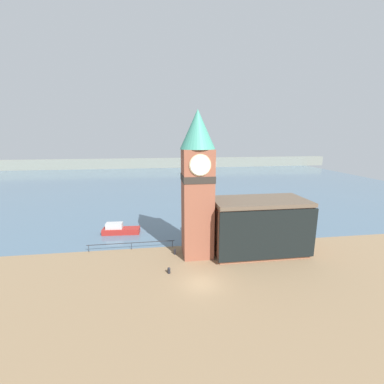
% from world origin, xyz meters
% --- Properties ---
extents(ground_plane, '(160.00, 160.00, 0.00)m').
position_xyz_m(ground_plane, '(0.00, 0.00, 0.00)').
color(ground_plane, '#846B4C').
extents(water, '(160.00, 120.00, 0.00)m').
position_xyz_m(water, '(0.00, 70.61, -0.00)').
color(water, slate).
rests_on(water, ground_plane).
extents(far_shoreline, '(180.00, 3.00, 5.00)m').
position_xyz_m(far_shoreline, '(0.00, 110.61, 2.50)').
color(far_shoreline, gray).
rests_on(far_shoreline, water).
extents(pier_railing, '(12.79, 0.08, 1.09)m').
position_xyz_m(pier_railing, '(-8.73, 10.36, 0.97)').
color(pier_railing, '#232328').
rests_on(pier_railing, ground_plane).
extents(clock_tower, '(4.64, 4.64, 19.93)m').
position_xyz_m(clock_tower, '(0.69, 7.47, 10.57)').
color(clock_tower, brown).
rests_on(clock_tower, ground_plane).
extents(pier_building, '(13.32, 6.83, 7.86)m').
position_xyz_m(pier_building, '(9.57, 7.00, 3.95)').
color(pier_building, '#935B42').
rests_on(pier_building, ground_plane).
extents(boat_near, '(6.38, 2.40, 1.94)m').
position_xyz_m(boat_near, '(-11.34, 17.23, 0.71)').
color(boat_near, maroon).
rests_on(boat_near, water).
extents(mooring_bollard_near, '(0.31, 0.31, 0.85)m').
position_xyz_m(mooring_bollard_near, '(-2.48, 7.86, 0.46)').
color(mooring_bollard_near, black).
rests_on(mooring_bollard_near, ground_plane).
extents(mooring_bollard_far, '(0.38, 0.38, 0.78)m').
position_xyz_m(mooring_bollard_far, '(-3.59, 2.81, 0.42)').
color(mooring_bollard_far, black).
rests_on(mooring_bollard_far, ground_plane).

